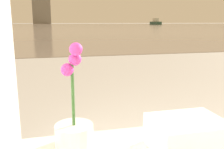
# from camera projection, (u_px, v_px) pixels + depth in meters

# --- Properties ---
(potted_orchid) EXTENTS (0.15, 0.15, 0.41)m
(potted_orchid) POSITION_uv_depth(u_px,v_px,m) (74.00, 123.00, 0.97)
(potted_orchid) COLOR silver
(potted_orchid) RESTS_ON bathtub
(towel_stack) EXTENTS (0.27, 0.21, 0.12)m
(towel_stack) POSITION_uv_depth(u_px,v_px,m) (187.00, 134.00, 0.94)
(towel_stack) COLOR white
(towel_stack) RESTS_ON bathtub
(harbor_water) EXTENTS (180.00, 110.00, 0.01)m
(harbor_water) POSITION_uv_depth(u_px,v_px,m) (53.00, 26.00, 59.21)
(harbor_water) COLOR gray
(harbor_water) RESTS_ON ground_plane
(harbor_boat_1) EXTENTS (1.88, 5.37, 2.01)m
(harbor_boat_1) POSITION_uv_depth(u_px,v_px,m) (156.00, 22.00, 80.09)
(harbor_boat_1) COLOR #335647
(harbor_boat_1) RESTS_ON harbor_water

